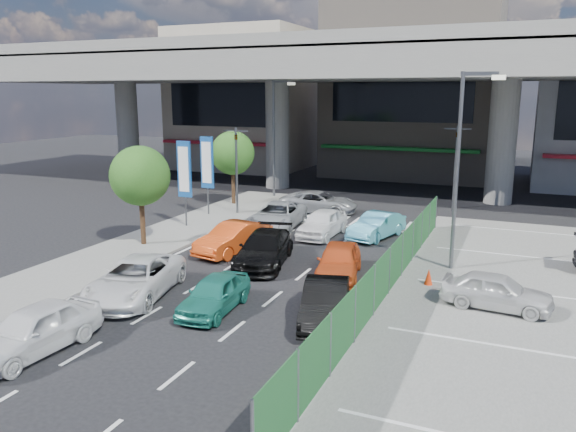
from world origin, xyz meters
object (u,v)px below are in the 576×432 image
at_px(street_lamp_right, 463,155).
at_px(kei_truck_front_right, 377,226).
at_px(van_white_back_left, 34,330).
at_px(wagon_silver_front_left, 277,216).
at_px(parked_sedan_white, 496,291).
at_px(traffic_light_right, 457,146).
at_px(tree_near, 140,176).
at_px(tree_far, 233,153).
at_px(sedan_black_mid, 264,249).
at_px(traffic_cone, 429,277).
at_px(hatch_black_mid_right, 325,302).
at_px(street_lamp_left, 276,129).
at_px(sedan_white_front_mid, 322,223).
at_px(taxi_orange_right, 339,261).
at_px(crossing_wagon_silver, 319,202).
at_px(taxi_teal_mid, 214,294).
at_px(taxi_orange_left, 234,238).
at_px(signboard_far, 207,165).
at_px(sedan_white_mid_left, 135,279).
at_px(signboard_near, 184,172).
at_px(traffic_light_left, 236,149).

xyz_separation_m(street_lamp_right, kei_truck_front_right, (-4.30, 3.85, -4.13)).
relative_size(van_white_back_left, wagon_silver_front_left, 0.82).
height_order(kei_truck_front_right, parked_sedan_white, parked_sedan_white).
xyz_separation_m(traffic_light_right, tree_near, (-12.50, -15.00, -0.55)).
xyz_separation_m(tree_near, tree_far, (-0.80, 10.50, 0.00)).
height_order(sedan_black_mid, traffic_cone, sedan_black_mid).
xyz_separation_m(hatch_black_mid_right, traffic_cone, (2.49, 4.74, -0.28)).
xyz_separation_m(street_lamp_left, sedan_white_front_mid, (6.56, -8.89, -4.08)).
bearing_deg(taxi_orange_right, traffic_cone, -5.63).
height_order(wagon_silver_front_left, crossing_wagon_silver, wagon_silver_front_left).
xyz_separation_m(sedan_white_front_mid, traffic_cone, (6.24, -5.53, -0.32)).
bearing_deg(sedan_white_front_mid, taxi_teal_mid, -88.17).
bearing_deg(kei_truck_front_right, taxi_orange_left, -121.26).
bearing_deg(signboard_far, sedan_white_front_mid, -13.54).
height_order(taxi_teal_mid, sedan_black_mid, sedan_black_mid).
xyz_separation_m(street_lamp_left, sedan_black_mid, (5.89, -14.39, -4.08)).
bearing_deg(crossing_wagon_silver, traffic_cone, -146.63).
bearing_deg(kei_truck_front_right, crossing_wagon_silver, 150.99).
bearing_deg(taxi_orange_right, tree_far, 121.70).
bearing_deg(street_lamp_left, sedan_white_mid_left, -80.48).
height_order(traffic_light_right, wagon_silver_front_left, traffic_light_right).
distance_m(street_lamp_left, hatch_black_mid_right, 22.15).
height_order(taxi_orange_left, sedan_white_front_mid, same).
relative_size(taxi_orange_left, taxi_orange_right, 1.04).
bearing_deg(signboard_near, street_lamp_left, 85.01).
xyz_separation_m(traffic_light_right, hatch_black_mid_right, (-1.52, -20.17, -3.28)).
bearing_deg(kei_truck_front_right, street_lamp_right, -26.93).
bearing_deg(taxi_orange_left, sedan_white_mid_left, -83.08).
xyz_separation_m(traffic_light_left, signboard_far, (-1.40, -1.01, -0.87)).
bearing_deg(hatch_black_mid_right, street_lamp_right, 51.24).
bearing_deg(traffic_light_left, tree_far, 122.62).
relative_size(van_white_back_left, kei_truck_front_right, 1.04).
bearing_deg(sedan_white_mid_left, wagon_silver_front_left, 74.74).
relative_size(hatch_black_mid_right, traffic_cone, 6.41).
relative_size(signboard_far, crossing_wagon_silver, 1.00).
bearing_deg(street_lamp_left, hatch_black_mid_right, -61.72).
bearing_deg(signboard_near, sedan_white_mid_left, -66.72).
height_order(taxi_orange_right, crossing_wagon_silver, taxi_orange_right).
distance_m(wagon_silver_front_left, kei_truck_front_right, 5.47).
relative_size(signboard_near, signboard_far, 1.00).
distance_m(hatch_black_mid_right, kei_truck_front_right, 11.07).
bearing_deg(taxi_orange_right, crossing_wagon_silver, 101.61).
distance_m(traffic_light_right, taxi_orange_left, 16.71).
xyz_separation_m(sedan_black_mid, taxi_orange_right, (3.47, -0.42, -0.01)).
relative_size(crossing_wagon_silver, parked_sedan_white, 1.30).
bearing_deg(traffic_light_right, street_lamp_right, -82.66).
relative_size(street_lamp_right, crossing_wagon_silver, 1.70).
height_order(sedan_white_mid_left, taxi_orange_right, sedan_white_mid_left).
height_order(taxi_orange_left, sedan_black_mid, same).
bearing_deg(taxi_teal_mid, sedan_white_front_mid, 86.02).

